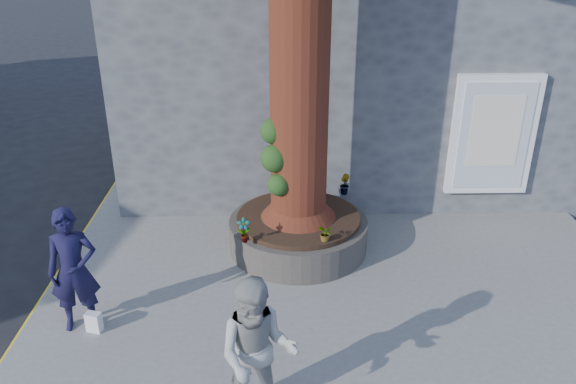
{
  "coord_description": "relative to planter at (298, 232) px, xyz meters",
  "views": [
    {
      "loc": [
        0.45,
        -6.25,
        4.96
      ],
      "look_at": [
        0.62,
        1.79,
        1.25
      ],
      "focal_mm": 35.0,
      "sensor_mm": 36.0,
      "label": 1
    }
  ],
  "objects": [
    {
      "name": "planter",
      "position": [
        0.0,
        0.0,
        0.0
      ],
      "size": [
        2.3,
        2.3,
        0.6
      ],
      "color": "black",
      "rests_on": "pavement"
    },
    {
      "name": "ground",
      "position": [
        -0.8,
        -2.0,
        -0.41
      ],
      "size": [
        120.0,
        120.0,
        0.0
      ],
      "primitive_type": "plane",
      "color": "black",
      "rests_on": "ground"
    },
    {
      "name": "plant_d",
      "position": [
        0.38,
        -0.85,
        0.44
      ],
      "size": [
        0.29,
        0.3,
        0.26
      ],
      "primitive_type": "imported",
      "rotation": [
        0.0,
        0.0,
        5.16
      ],
      "color": "gray",
      "rests_on": "planter"
    },
    {
      "name": "plant_c",
      "position": [
        0.44,
        0.85,
        0.49
      ],
      "size": [
        0.23,
        0.23,
        0.36
      ],
      "primitive_type": "imported",
      "rotation": [
        0.0,
        0.0,
        3.27
      ],
      "color": "gray",
      "rests_on": "planter"
    },
    {
      "name": "plant_b",
      "position": [
        0.85,
        0.85,
        0.49
      ],
      "size": [
        0.22,
        0.22,
        0.37
      ],
      "primitive_type": "imported",
      "rotation": [
        0.0,
        0.0,
        1.67
      ],
      "color": "gray",
      "rests_on": "planter"
    },
    {
      "name": "stone_shop",
      "position": [
        1.7,
        5.2,
        2.75
      ],
      "size": [
        10.3,
        8.3,
        6.3
      ],
      "color": "#4D4F53",
      "rests_on": "ground"
    },
    {
      "name": "shopping_bag",
      "position": [
        -2.81,
        -2.14,
        -0.15
      ],
      "size": [
        0.22,
        0.17,
        0.28
      ],
      "primitive_type": "cube",
      "rotation": [
        0.0,
        0.0,
        -0.27
      ],
      "color": "white",
      "rests_on": "pavement"
    },
    {
      "name": "man",
      "position": [
        -3.0,
        -2.02,
        0.58
      ],
      "size": [
        0.71,
        0.54,
        1.74
      ],
      "primitive_type": "imported",
      "rotation": [
        0.0,
        0.0,
        0.2
      ],
      "color": "black",
      "rests_on": "pavement"
    },
    {
      "name": "yellow_line",
      "position": [
        -3.85,
        -1.0,
        -0.41
      ],
      "size": [
        0.1,
        30.0,
        0.01
      ],
      "primitive_type": "cube",
      "color": "yellow",
      "rests_on": "ground"
    },
    {
      "name": "pavement",
      "position": [
        0.7,
        -1.0,
        -0.35
      ],
      "size": [
        9.0,
        8.0,
        0.12
      ],
      "primitive_type": "cube",
      "color": "slate",
      "rests_on": "ground"
    },
    {
      "name": "plant_a",
      "position": [
        -0.85,
        -0.85,
        0.5
      ],
      "size": [
        0.23,
        0.17,
        0.39
      ],
      "primitive_type": "imported",
      "rotation": [
        0.0,
        0.0,
        0.18
      ],
      "color": "gray",
      "rests_on": "planter"
    },
    {
      "name": "woman",
      "position": [
        -0.57,
        -3.68,
        0.59
      ],
      "size": [
        0.88,
        0.69,
        1.77
      ],
      "primitive_type": "imported",
      "rotation": [
        0.0,
        0.0,
        -0.03
      ],
      "color": "#9F9E98",
      "rests_on": "pavement"
    }
  ]
}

